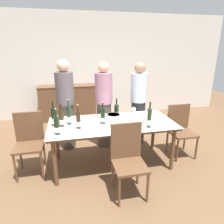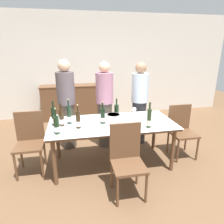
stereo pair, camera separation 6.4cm
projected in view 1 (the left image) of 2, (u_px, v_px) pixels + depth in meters
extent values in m
plane|color=brown|center=(112.00, 163.00, 3.43)|extent=(12.00, 12.00, 0.00)
cube|color=silver|center=(91.00, 66.00, 5.57)|extent=(8.00, 0.10, 2.80)
cube|color=brown|center=(68.00, 103.00, 5.45)|extent=(1.48, 0.44, 0.91)
cube|color=brown|center=(67.00, 86.00, 5.31)|extent=(1.52, 0.46, 0.02)
cylinder|color=brown|center=(55.00, 164.00, 2.79)|extent=(0.06, 0.06, 0.71)
cylinder|color=brown|center=(173.00, 150.00, 3.16)|extent=(0.06, 0.06, 0.71)
cylinder|color=brown|center=(57.00, 140.00, 3.48)|extent=(0.06, 0.06, 0.71)
cylinder|color=brown|center=(153.00, 131.00, 3.86)|extent=(0.06, 0.06, 0.71)
cube|color=brown|center=(112.00, 124.00, 3.21)|extent=(1.96, 0.91, 0.04)
cube|color=white|center=(112.00, 123.00, 3.20)|extent=(1.99, 0.94, 0.01)
cylinder|color=white|center=(114.00, 120.00, 3.07)|extent=(0.20, 0.20, 0.18)
cylinder|color=white|center=(114.00, 115.00, 3.04)|extent=(0.21, 0.21, 0.01)
cylinder|color=black|center=(57.00, 126.00, 2.74)|extent=(0.08, 0.08, 0.25)
cylinder|color=white|center=(57.00, 129.00, 2.75)|extent=(0.08, 0.08, 0.07)
cylinder|color=black|center=(56.00, 113.00, 2.68)|extent=(0.03, 0.03, 0.11)
cylinder|color=tan|center=(55.00, 109.00, 2.66)|extent=(0.02, 0.02, 0.02)
cylinder|color=#332314|center=(62.00, 118.00, 3.01)|extent=(0.07, 0.07, 0.27)
cylinder|color=silver|center=(62.00, 122.00, 3.03)|extent=(0.08, 0.08, 0.07)
cylinder|color=#332314|center=(61.00, 107.00, 2.96)|extent=(0.03, 0.03, 0.09)
cylinder|color=black|center=(116.00, 114.00, 3.18)|extent=(0.07, 0.07, 0.29)
cylinder|color=white|center=(116.00, 117.00, 3.20)|extent=(0.07, 0.07, 0.08)
cylinder|color=black|center=(117.00, 102.00, 3.12)|extent=(0.02, 0.02, 0.10)
cylinder|color=#1E3323|center=(69.00, 115.00, 3.09)|extent=(0.07, 0.07, 0.30)
cylinder|color=silver|center=(69.00, 119.00, 3.11)|extent=(0.07, 0.07, 0.08)
cylinder|color=#1E3323|center=(68.00, 103.00, 3.03)|extent=(0.03, 0.03, 0.09)
cylinder|color=tan|center=(68.00, 100.00, 3.01)|extent=(0.02, 0.02, 0.02)
cylinder|color=#332314|center=(78.00, 120.00, 2.93)|extent=(0.07, 0.07, 0.27)
cylinder|color=white|center=(79.00, 124.00, 2.95)|extent=(0.07, 0.07, 0.07)
cylinder|color=#332314|center=(78.00, 109.00, 2.88)|extent=(0.03, 0.03, 0.09)
cylinder|color=tan|center=(78.00, 105.00, 2.86)|extent=(0.02, 0.02, 0.02)
cylinder|color=black|center=(54.00, 117.00, 3.03)|extent=(0.07, 0.07, 0.29)
cylinder|color=white|center=(54.00, 121.00, 3.05)|extent=(0.07, 0.07, 0.08)
cylinder|color=black|center=(53.00, 105.00, 2.97)|extent=(0.03, 0.03, 0.10)
cylinder|color=#28381E|center=(149.00, 118.00, 2.97)|extent=(0.07, 0.07, 0.29)
cylinder|color=silver|center=(149.00, 122.00, 2.99)|extent=(0.07, 0.07, 0.08)
cylinder|color=#28381E|center=(150.00, 106.00, 2.91)|extent=(0.03, 0.03, 0.11)
cylinder|color=black|center=(103.00, 116.00, 3.13)|extent=(0.07, 0.07, 0.24)
cylinder|color=white|center=(103.00, 119.00, 3.15)|extent=(0.08, 0.08, 0.07)
cylinder|color=black|center=(103.00, 106.00, 3.08)|extent=(0.03, 0.03, 0.10)
cylinder|color=tan|center=(102.00, 102.00, 3.06)|extent=(0.02, 0.02, 0.02)
cylinder|color=white|center=(133.00, 114.00, 3.59)|extent=(0.06, 0.06, 0.00)
cylinder|color=white|center=(133.00, 113.00, 3.58)|extent=(0.01, 0.01, 0.07)
sphere|color=white|center=(134.00, 109.00, 3.56)|extent=(0.08, 0.08, 0.08)
cylinder|color=white|center=(96.00, 129.00, 2.96)|extent=(0.07, 0.07, 0.00)
cylinder|color=white|center=(96.00, 126.00, 2.95)|extent=(0.01, 0.01, 0.07)
sphere|color=white|center=(96.00, 122.00, 2.93)|extent=(0.08, 0.08, 0.08)
cylinder|color=white|center=(153.00, 120.00, 3.32)|extent=(0.06, 0.06, 0.00)
cylinder|color=white|center=(153.00, 118.00, 3.31)|extent=(0.01, 0.01, 0.07)
sphere|color=white|center=(154.00, 114.00, 3.29)|extent=(0.07, 0.07, 0.07)
cylinder|color=white|center=(56.00, 122.00, 3.20)|extent=(0.06, 0.06, 0.00)
cylinder|color=white|center=(56.00, 120.00, 3.19)|extent=(0.01, 0.01, 0.06)
sphere|color=white|center=(55.00, 117.00, 3.17)|extent=(0.09, 0.09, 0.09)
cylinder|color=white|center=(136.00, 121.00, 3.28)|extent=(0.07, 0.07, 0.00)
cylinder|color=white|center=(136.00, 118.00, 3.27)|extent=(0.01, 0.01, 0.08)
sphere|color=white|center=(136.00, 114.00, 3.25)|extent=(0.08, 0.08, 0.08)
cylinder|color=white|center=(135.00, 125.00, 3.11)|extent=(0.07, 0.07, 0.00)
cylinder|color=white|center=(135.00, 122.00, 3.09)|extent=(0.01, 0.01, 0.08)
sphere|color=white|center=(135.00, 118.00, 3.07)|extent=(0.08, 0.08, 0.08)
cylinder|color=brown|center=(119.00, 192.00, 2.44)|extent=(0.03, 0.03, 0.42)
cylinder|color=brown|center=(148.00, 188.00, 2.51)|extent=(0.03, 0.03, 0.42)
cylinder|color=brown|center=(113.00, 174.00, 2.78)|extent=(0.03, 0.03, 0.42)
cylinder|color=brown|center=(138.00, 171.00, 2.86)|extent=(0.03, 0.03, 0.42)
cube|color=brown|center=(130.00, 166.00, 2.58)|extent=(0.42, 0.42, 0.04)
cube|color=brown|center=(126.00, 141.00, 2.67)|extent=(0.42, 0.04, 0.50)
cylinder|color=brown|center=(15.00, 169.00, 2.89)|extent=(0.03, 0.03, 0.45)
cylinder|color=brown|center=(42.00, 166.00, 2.96)|extent=(0.03, 0.03, 0.45)
cylinder|color=brown|center=(21.00, 156.00, 3.23)|extent=(0.03, 0.03, 0.45)
cylinder|color=brown|center=(45.00, 154.00, 3.31)|extent=(0.03, 0.03, 0.45)
cube|color=brown|center=(29.00, 147.00, 3.02)|extent=(0.42, 0.42, 0.04)
cube|color=brown|center=(29.00, 126.00, 3.12)|extent=(0.42, 0.04, 0.47)
cylinder|color=brown|center=(177.00, 151.00, 3.42)|extent=(0.03, 0.03, 0.42)
cylinder|color=brown|center=(196.00, 148.00, 3.50)|extent=(0.03, 0.03, 0.42)
cylinder|color=brown|center=(167.00, 141.00, 3.77)|extent=(0.03, 0.03, 0.42)
cylinder|color=brown|center=(185.00, 139.00, 3.84)|extent=(0.03, 0.03, 0.42)
cube|color=brown|center=(183.00, 133.00, 3.56)|extent=(0.42, 0.42, 0.04)
cube|color=brown|center=(178.00, 117.00, 3.66)|extent=(0.42, 0.04, 0.47)
cylinder|color=#51473D|center=(67.00, 126.00, 3.87)|extent=(0.28, 0.28, 0.89)
cylinder|color=#594C51|center=(65.00, 88.00, 3.64)|extent=(0.33, 0.33, 0.59)
sphere|color=#DBAD89|center=(63.00, 66.00, 3.52)|extent=(0.22, 0.22, 0.22)
cylinder|color=#51473D|center=(104.00, 124.00, 3.97)|extent=(0.28, 0.28, 0.89)
cylinder|color=#9E667A|center=(104.00, 88.00, 3.74)|extent=(0.33, 0.33, 0.57)
sphere|color=#DBAD89|center=(104.00, 67.00, 3.62)|extent=(0.20, 0.20, 0.20)
cylinder|color=#2D2D33|center=(138.00, 122.00, 4.12)|extent=(0.28, 0.28, 0.88)
cylinder|color=silver|center=(139.00, 88.00, 3.90)|extent=(0.33, 0.33, 0.55)
sphere|color=#A37556|center=(140.00, 68.00, 3.78)|extent=(0.21, 0.21, 0.21)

